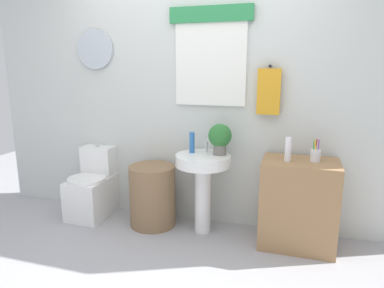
{
  "coord_description": "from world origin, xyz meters",
  "views": [
    {
      "loc": [
        0.96,
        -2.06,
        1.52
      ],
      "look_at": [
        0.08,
        0.8,
        0.85
      ],
      "focal_mm": 32.27,
      "sensor_mm": 36.0,
      "label": 1
    }
  ],
  "objects_px": {
    "toothbrush_cup": "(315,155)",
    "lotion_bottle": "(288,149)",
    "pedestal_sink": "(203,175)",
    "wooden_cabinet": "(298,204)",
    "toilet": "(93,189)",
    "soap_bottle": "(192,143)",
    "laundry_hamper": "(153,196)",
    "potted_plant": "(220,137)"
  },
  "relations": [
    {
      "from": "soap_bottle",
      "to": "toothbrush_cup",
      "type": "height_order",
      "value": "toothbrush_cup"
    },
    {
      "from": "pedestal_sink",
      "to": "potted_plant",
      "type": "bearing_deg",
      "value": 23.2
    },
    {
      "from": "wooden_cabinet",
      "to": "soap_bottle",
      "type": "bearing_deg",
      "value": 177.04
    },
    {
      "from": "toilet",
      "to": "lotion_bottle",
      "type": "height_order",
      "value": "lotion_bottle"
    },
    {
      "from": "pedestal_sink",
      "to": "toothbrush_cup",
      "type": "relative_size",
      "value": 4.03
    },
    {
      "from": "pedestal_sink",
      "to": "potted_plant",
      "type": "xyz_separation_m",
      "value": [
        0.14,
        0.06,
        0.35
      ]
    },
    {
      "from": "wooden_cabinet",
      "to": "lotion_bottle",
      "type": "relative_size",
      "value": 3.77
    },
    {
      "from": "laundry_hamper",
      "to": "potted_plant",
      "type": "distance_m",
      "value": 0.89
    },
    {
      "from": "pedestal_sink",
      "to": "wooden_cabinet",
      "type": "relative_size",
      "value": 0.98
    },
    {
      "from": "pedestal_sink",
      "to": "potted_plant",
      "type": "distance_m",
      "value": 0.38
    },
    {
      "from": "soap_bottle",
      "to": "lotion_bottle",
      "type": "relative_size",
      "value": 0.96
    },
    {
      "from": "toilet",
      "to": "toothbrush_cup",
      "type": "xyz_separation_m",
      "value": [
        2.15,
        -0.01,
        0.53
      ]
    },
    {
      "from": "toilet",
      "to": "pedestal_sink",
      "type": "height_order",
      "value": "pedestal_sink"
    },
    {
      "from": "soap_bottle",
      "to": "potted_plant",
      "type": "xyz_separation_m",
      "value": [
        0.26,
        0.01,
        0.06
      ]
    },
    {
      "from": "lotion_bottle",
      "to": "toothbrush_cup",
      "type": "distance_m",
      "value": 0.23
    },
    {
      "from": "wooden_cabinet",
      "to": "potted_plant",
      "type": "distance_m",
      "value": 0.88
    },
    {
      "from": "toilet",
      "to": "potted_plant",
      "type": "distance_m",
      "value": 1.48
    },
    {
      "from": "toilet",
      "to": "lotion_bottle",
      "type": "xyz_separation_m",
      "value": [
        1.93,
        -0.07,
        0.58
      ]
    },
    {
      "from": "laundry_hamper",
      "to": "soap_bottle",
      "type": "bearing_deg",
      "value": 7.35
    },
    {
      "from": "potted_plant",
      "to": "wooden_cabinet",
      "type": "bearing_deg",
      "value": -4.85
    },
    {
      "from": "pedestal_sink",
      "to": "lotion_bottle",
      "type": "relative_size",
      "value": 3.7
    },
    {
      "from": "wooden_cabinet",
      "to": "potted_plant",
      "type": "height_order",
      "value": "potted_plant"
    },
    {
      "from": "toilet",
      "to": "toothbrush_cup",
      "type": "distance_m",
      "value": 2.22
    },
    {
      "from": "laundry_hamper",
      "to": "wooden_cabinet",
      "type": "relative_size",
      "value": 0.79
    },
    {
      "from": "wooden_cabinet",
      "to": "soap_bottle",
      "type": "xyz_separation_m",
      "value": [
        -0.97,
        0.05,
        0.46
      ]
    },
    {
      "from": "toothbrush_cup",
      "to": "lotion_bottle",
      "type": "bearing_deg",
      "value": -164.66
    },
    {
      "from": "toothbrush_cup",
      "to": "laundry_hamper",
      "type": "bearing_deg",
      "value": -179.22
    },
    {
      "from": "toilet",
      "to": "soap_bottle",
      "type": "height_order",
      "value": "soap_bottle"
    },
    {
      "from": "potted_plant",
      "to": "soap_bottle",
      "type": "bearing_deg",
      "value": -177.8
    },
    {
      "from": "toilet",
      "to": "pedestal_sink",
      "type": "bearing_deg",
      "value": -1.44
    },
    {
      "from": "toothbrush_cup",
      "to": "toilet",
      "type": "bearing_deg",
      "value": 179.73
    },
    {
      "from": "potted_plant",
      "to": "laundry_hamper",
      "type": "bearing_deg",
      "value": -174.71
    },
    {
      "from": "toothbrush_cup",
      "to": "pedestal_sink",
      "type": "bearing_deg",
      "value": -178.8
    },
    {
      "from": "wooden_cabinet",
      "to": "toothbrush_cup",
      "type": "bearing_deg",
      "value": 10.38
    },
    {
      "from": "pedestal_sink",
      "to": "toothbrush_cup",
      "type": "bearing_deg",
      "value": 1.2
    },
    {
      "from": "potted_plant",
      "to": "toothbrush_cup",
      "type": "xyz_separation_m",
      "value": [
        0.82,
        -0.04,
        -0.09
      ]
    },
    {
      "from": "toilet",
      "to": "potted_plant",
      "type": "xyz_separation_m",
      "value": [
        1.34,
        0.03,
        0.63
      ]
    },
    {
      "from": "toilet",
      "to": "potted_plant",
      "type": "bearing_deg",
      "value": 1.28
    },
    {
      "from": "lotion_bottle",
      "to": "toothbrush_cup",
      "type": "relative_size",
      "value": 1.09
    },
    {
      "from": "toilet",
      "to": "laundry_hamper",
      "type": "distance_m",
      "value": 0.69
    },
    {
      "from": "pedestal_sink",
      "to": "wooden_cabinet",
      "type": "bearing_deg",
      "value": -0.0
    },
    {
      "from": "laundry_hamper",
      "to": "potted_plant",
      "type": "relative_size",
      "value": 2.12
    }
  ]
}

